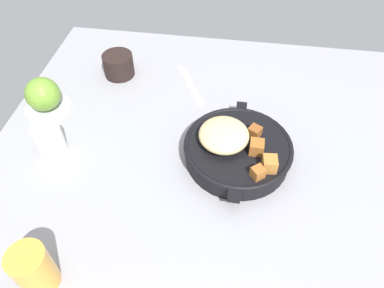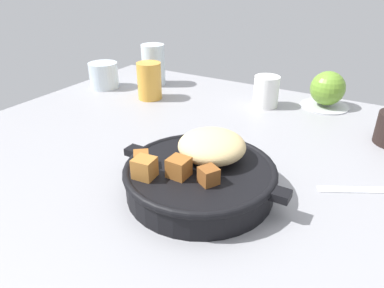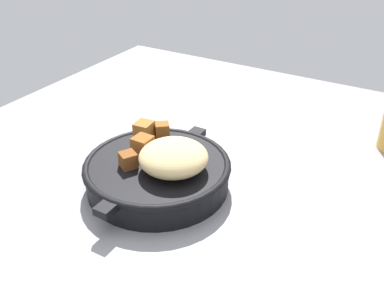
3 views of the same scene
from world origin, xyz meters
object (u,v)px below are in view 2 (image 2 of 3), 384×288
at_px(water_glass_short, 104,75).
at_px(white_creamer_pitcher, 266,91).
at_px(water_glass_tall, 153,65).
at_px(juice_glass_amber, 149,81).
at_px(red_apple, 328,88).
at_px(cast_iron_skillet, 201,173).
at_px(butter_knife, 374,190).

bearing_deg(water_glass_short, white_creamer_pitcher, 11.12).
bearing_deg(water_glass_tall, water_glass_short, -137.51).
xyz_separation_m(white_creamer_pitcher, juice_glass_amber, (-0.28, -0.10, 0.01)).
bearing_deg(red_apple, water_glass_tall, -172.48).
relative_size(cast_iron_skillet, white_creamer_pitcher, 3.65).
relative_size(red_apple, water_glass_short, 1.02).
xyz_separation_m(cast_iron_skillet, water_glass_short, (-0.48, 0.31, 0.00)).
relative_size(red_apple, water_glass_tall, 0.72).
distance_m(water_glass_tall, water_glass_short, 0.14).
height_order(white_creamer_pitcher, juice_glass_amber, juice_glass_amber).
bearing_deg(water_glass_tall, cast_iron_skillet, -47.02).
height_order(water_glass_tall, white_creamer_pitcher, water_glass_tall).
xyz_separation_m(cast_iron_skillet, butter_knife, (0.23, 0.14, -0.03)).
xyz_separation_m(white_creamer_pitcher, water_glass_short, (-0.45, -0.09, -0.00)).
relative_size(butter_knife, juice_glass_amber, 1.84).
xyz_separation_m(red_apple, water_glass_tall, (-0.47, -0.06, 0.01)).
relative_size(cast_iron_skillet, water_glass_short, 3.42).
height_order(red_apple, water_glass_tall, water_glass_tall).
bearing_deg(white_creamer_pitcher, water_glass_tall, 178.70).
height_order(cast_iron_skillet, butter_knife, cast_iron_skillet).
distance_m(cast_iron_skillet, water_glass_tall, 0.56).
xyz_separation_m(water_glass_tall, white_creamer_pitcher, (0.34, -0.01, -0.02)).
height_order(butter_knife, water_glass_short, water_glass_short).
bearing_deg(cast_iron_skillet, water_glass_short, 147.14).
height_order(cast_iron_skillet, red_apple, same).
bearing_deg(water_glass_short, juice_glass_amber, -3.20).
bearing_deg(white_creamer_pitcher, cast_iron_skillet, -84.42).
bearing_deg(water_glass_tall, white_creamer_pitcher, -1.30).
height_order(cast_iron_skillet, water_glass_tall, water_glass_tall).
xyz_separation_m(cast_iron_skillet, white_creamer_pitcher, (-0.04, 0.40, 0.01)).
bearing_deg(water_glass_short, cast_iron_skillet, -32.86).
relative_size(cast_iron_skillet, water_glass_tall, 2.41).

